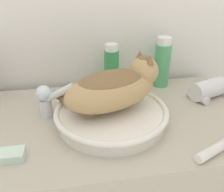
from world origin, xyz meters
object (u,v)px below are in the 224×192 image
Objects in this scene: hair_dryer at (208,89)px; shampoo_bottle_tall at (112,68)px; cat at (115,86)px; faucet at (47,98)px; soap_bar at (12,155)px; mouthwash_bottle at (162,63)px; cream_tube at (218,148)px.

shampoo_bottle_tall is at bearing 139.31° from hair_dryer.
shampoo_bottle_tall is at bearing 62.17° from cat.
faucet is 2.10× the size of soap_bar.
mouthwash_bottle is 1.33× the size of cream_tube.
cat is 0.43m from hair_dryer.
faucet is 0.69× the size of shampoo_bottle_tall.
hair_dryer is (0.15, 0.31, 0.02)m from cream_tube.
cream_tube is at bearing -11.17° from faucet.
mouthwash_bottle reaches higher than faucet.
cat is 1.71× the size of mouthwash_bottle.
mouthwash_bottle is 1.19× the size of hair_dryer.
shampoo_bottle_tall is at bearing 115.87° from cream_tube.
mouthwash_bottle reaches higher than cream_tube.
faucet is at bearing 142.76° from cat.
hair_dryer is (0.40, 0.10, -0.09)m from cat.
hair_dryer is at bearing 22.14° from faucet.
hair_dryer is at bearing -21.84° from shampoo_bottle_tall.
cream_tube is (0.22, -0.46, -0.08)m from shampoo_bottle_tall.
cat is at bearing 175.05° from hair_dryer.
shampoo_bottle_tall is at bearing 180.00° from mouthwash_bottle.
faucet is 0.63× the size of mouthwash_bottle.
mouthwash_bottle is at bearing 115.92° from hair_dryer.
soap_bar is at bearing 172.67° from cream_tube.
cat reaches higher than faucet.
mouthwash_bottle is at bearing 90.08° from cream_tube.
soap_bar is (-0.09, -0.21, -0.06)m from faucet.
hair_dryer reaches higher than soap_bar.
soap_bar is at bearing -131.43° from shampoo_bottle_tall.
faucet is at bearing -159.31° from mouthwash_bottle.
cat is at bearing 140.06° from cream_tube.
shampoo_bottle_tall reaches higher than faucet.
mouthwash_bottle is 0.47m from cream_tube.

